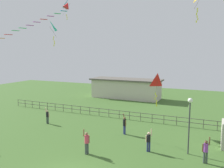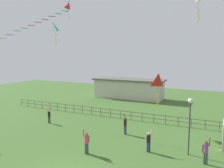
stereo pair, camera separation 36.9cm
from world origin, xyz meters
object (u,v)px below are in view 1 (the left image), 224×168
at_px(person_0, 125,124).
at_px(person_3, 87,141).
at_px(lamppost, 190,114).
at_px(kite_2, 157,82).
at_px(kite_1, 50,28).
at_px(streamer_kite, 60,9).
at_px(person_5, 206,150).
at_px(person_1, 149,140).
at_px(kite_0, 70,4).
at_px(person_6, 47,116).

bearing_deg(person_0, person_3, -101.47).
bearing_deg(lamppost, kite_2, 135.00).
distance_m(person_0, kite_1, 12.75).
relative_size(kite_2, streamer_kite, 0.46).
bearing_deg(person_5, person_1, 176.07).
xyz_separation_m(lamppost, person_0, (-5.96, 2.09, -2.17)).
bearing_deg(person_0, streamer_kite, -168.37).
bearing_deg(kite_0, person_3, -51.38).
bearing_deg(streamer_kite, person_3, -38.40).
relative_size(person_3, person_5, 1.03).
bearing_deg(kite_0, person_1, -32.00).
height_order(person_0, person_5, person_0).
bearing_deg(streamer_kite, kite_1, 146.04).
relative_size(lamppost, kite_0, 1.66).
height_order(lamppost, person_1, lamppost).
relative_size(person_5, person_6, 1.10).
xyz_separation_m(person_0, kite_1, (-8.71, 0.53, 9.29)).
distance_m(person_5, person_6, 16.28).
bearing_deg(streamer_kite, person_5, -8.28).
bearing_deg(kite_2, person_5, -43.90).
bearing_deg(person_0, kite_2, 22.04).
bearing_deg(kite_2, kite_0, 163.33).
distance_m(lamppost, kite_0, 19.28).
height_order(person_1, kite_2, kite_2).
height_order(person_5, kite_2, kite_2).
relative_size(lamppost, person_0, 2.21).
height_order(person_0, kite_1, kite_1).
relative_size(lamppost, kite_2, 1.38).
distance_m(kite_0, kite_1, 5.17).
height_order(person_5, kite_1, kite_1).
distance_m(person_6, kite_0, 13.49).
bearing_deg(kite_1, person_3, -36.92).
bearing_deg(person_6, person_0, 1.95).
relative_size(person_5, kite_2, 0.62).
bearing_deg(person_1, lamppost, 15.81).
distance_m(person_0, streamer_kite, 12.37).
relative_size(person_1, person_6, 1.05).
bearing_deg(kite_1, kite_0, 92.73).
distance_m(person_6, kite_1, 9.43).
distance_m(person_6, kite_2, 12.35).
bearing_deg(streamer_kite, person_1, -10.20).
relative_size(person_3, kite_2, 0.64).
bearing_deg(person_1, person_3, -150.89).
bearing_deg(kite_2, person_0, -157.96).
distance_m(person_0, kite_2, 4.99).
xyz_separation_m(person_0, person_6, (-8.80, -0.30, -0.10)).
height_order(person_3, streamer_kite, streamer_kite).
height_order(kite_0, streamer_kite, kite_0).
relative_size(kite_1, streamer_kite, 0.39).
bearing_deg(person_0, person_5, -23.79).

